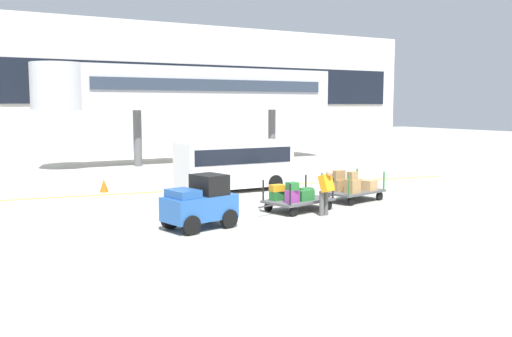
{
  "coord_description": "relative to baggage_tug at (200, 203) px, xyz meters",
  "views": [
    {
      "loc": [
        -9.41,
        -12.59,
        3.61
      ],
      "look_at": [
        0.15,
        4.67,
        1.39
      ],
      "focal_mm": 39.27,
      "sensor_mm": 36.0,
      "label": 1
    }
  ],
  "objects": [
    {
      "name": "baggage_cart_lead",
      "position": [
        3.94,
        0.93,
        -0.26
      ],
      "size": [
        3.09,
        1.88,
        1.1
      ],
      "color": "#4C4C4F",
      "rests_on": "ground_plane"
    },
    {
      "name": "baggage_tug",
      "position": [
        0.0,
        0.0,
        0.0
      ],
      "size": [
        2.29,
        1.63,
        1.58
      ],
      "color": "#2659A5",
      "rests_on": "ground_plane"
    },
    {
      "name": "terminal_building",
      "position": [
        2.97,
        23.59,
        3.91
      ],
      "size": [
        50.21,
        2.51,
        9.32
      ],
      "color": "silver",
      "rests_on": "ground_plane"
    },
    {
      "name": "jet_bridge",
      "position": [
        6.47,
        17.6,
        3.86
      ],
      "size": [
        19.03,
        3.0,
        5.95
      ],
      "color": "#B7B7BC",
      "rests_on": "ground_plane"
    },
    {
      "name": "shuttle_van",
      "position": [
        4.21,
        6.13,
        0.48
      ],
      "size": [
        4.8,
        1.97,
        2.1
      ],
      "color": "silver",
      "rests_on": "ground_plane"
    },
    {
      "name": "safety_cone_near",
      "position": [
        -0.76,
        8.43,
        -0.48
      ],
      "size": [
        0.36,
        0.36,
        0.55
      ],
      "primitive_type": "cone",
      "color": "#EA590F",
      "rests_on": "ground_plane"
    },
    {
      "name": "apron_lead_line",
      "position": [
        4.95,
        6.84,
        -0.75
      ],
      "size": [
        21.28,
        3.09,
        0.01
      ],
      "primitive_type": "cube",
      "rotation": [
        0.0,
        0.0,
        -0.13
      ],
      "color": "yellow",
      "rests_on": "ground_plane"
    },
    {
      "name": "baggage_handler",
      "position": [
        4.34,
        -0.26,
        0.11
      ],
      "size": [
        0.49,
        0.5,
        1.56
      ],
      "color": "#4C4C4C",
      "rests_on": "ground_plane"
    },
    {
      "name": "safety_cone_far",
      "position": [
        8.62,
        4.27,
        -0.48
      ],
      "size": [
        0.36,
        0.36,
        0.55
      ],
      "primitive_type": "cone",
      "color": "orange",
      "rests_on": "ground_plane"
    },
    {
      "name": "ground_plane",
      "position": [
        2.97,
        -2.4,
        -0.75
      ],
      "size": [
        120.0,
        120.0,
        0.0
      ],
      "primitive_type": "plane",
      "color": "#9E9B91"
    },
    {
      "name": "baggage_cart_middle",
      "position": [
        6.92,
        1.58,
        -0.21
      ],
      "size": [
        3.09,
        1.88,
        1.19
      ],
      "color": "#4C4C4F",
      "rests_on": "ground_plane"
    }
  ]
}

